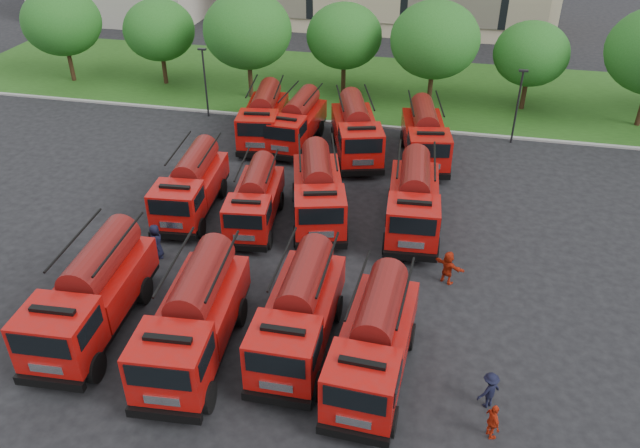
# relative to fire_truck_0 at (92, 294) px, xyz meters

# --- Properties ---
(ground) EXTENTS (140.00, 140.00, 0.00)m
(ground) POSITION_rel_fire_truck_0_xyz_m (6.05, 6.06, -1.81)
(ground) COLOR black
(ground) RESTS_ON ground
(lawn) EXTENTS (70.00, 16.00, 0.12)m
(lawn) POSITION_rel_fire_truck_0_xyz_m (6.05, 32.06, -1.75)
(lawn) COLOR #1C4312
(lawn) RESTS_ON ground
(curb) EXTENTS (70.00, 0.30, 0.14)m
(curb) POSITION_rel_fire_truck_0_xyz_m (6.05, 23.96, -1.74)
(curb) COLOR gray
(curb) RESTS_ON ground
(tree_0) EXTENTS (6.30, 6.30, 7.70)m
(tree_0) POSITION_rel_fire_truck_0_xyz_m (-17.95, 28.06, 3.21)
(tree_0) COLOR #382314
(tree_0) RESTS_ON ground
(tree_1) EXTENTS (5.71, 5.71, 6.98)m
(tree_1) POSITION_rel_fire_truck_0_xyz_m (-9.95, 29.06, 2.74)
(tree_1) COLOR #382314
(tree_1) RESTS_ON ground
(tree_2) EXTENTS (6.72, 6.72, 8.22)m
(tree_2) POSITION_rel_fire_truck_0_xyz_m (-1.95, 27.56, 3.55)
(tree_2) COLOR #382314
(tree_2) RESTS_ON ground
(tree_3) EXTENTS (5.88, 5.88, 7.19)m
(tree_3) POSITION_rel_fire_truck_0_xyz_m (5.05, 30.06, 2.88)
(tree_3) COLOR #382314
(tree_3) RESTS_ON ground
(tree_4) EXTENTS (6.55, 6.55, 8.01)m
(tree_4) POSITION_rel_fire_truck_0_xyz_m (12.05, 28.56, 3.41)
(tree_4) COLOR #382314
(tree_4) RESTS_ON ground
(tree_5) EXTENTS (5.46, 5.46, 6.68)m
(tree_5) POSITION_rel_fire_truck_0_xyz_m (19.05, 29.56, 2.54)
(tree_5) COLOR #382314
(tree_5) RESTS_ON ground
(lamp_post_0) EXTENTS (0.60, 0.25, 5.11)m
(lamp_post_0) POSITION_rel_fire_truck_0_xyz_m (-3.95, 23.26, 1.09)
(lamp_post_0) COLOR black
(lamp_post_0) RESTS_ON ground
(lamp_post_1) EXTENTS (0.60, 0.25, 5.11)m
(lamp_post_1) POSITION_rel_fire_truck_0_xyz_m (18.05, 23.26, 1.09)
(lamp_post_1) COLOR black
(lamp_post_1) RESTS_ON ground
(fire_truck_0) EXTENTS (3.27, 8.04, 3.59)m
(fire_truck_0) POSITION_rel_fire_truck_0_xyz_m (0.00, 0.00, 0.00)
(fire_truck_0) COLOR black
(fire_truck_0) RESTS_ON ground
(fire_truck_1) EXTENTS (3.36, 8.04, 3.57)m
(fire_truck_1) POSITION_rel_fire_truck_0_xyz_m (4.74, -0.52, -0.01)
(fire_truck_1) COLOR black
(fire_truck_1) RESTS_ON ground
(fire_truck_2) EXTENTS (2.81, 7.46, 3.38)m
(fire_truck_2) POSITION_rel_fire_truck_0_xyz_m (8.68, 0.83, -0.10)
(fire_truck_2) COLOR black
(fire_truck_2) RESTS_ON ground
(fire_truck_3) EXTENTS (2.96, 7.43, 3.33)m
(fire_truck_3) POSITION_rel_fire_truck_0_xyz_m (11.85, -0.18, -0.13)
(fire_truck_3) COLOR black
(fire_truck_3) RESTS_ON ground
(fire_truck_4) EXTENTS (3.10, 7.32, 3.25)m
(fire_truck_4) POSITION_rel_fire_truck_0_xyz_m (0.26, 10.04, -0.17)
(fire_truck_4) COLOR black
(fire_truck_4) RESTS_ON ground
(fire_truck_5) EXTENTS (3.02, 6.74, 2.97)m
(fire_truck_5) POSITION_rel_fire_truck_0_xyz_m (4.08, 9.56, -0.31)
(fire_truck_5) COLOR black
(fire_truck_5) RESTS_ON ground
(fire_truck_6) EXTENTS (4.39, 7.85, 3.39)m
(fire_truck_6) POSITION_rel_fire_truck_0_xyz_m (7.24, 10.78, -0.10)
(fire_truck_6) COLOR black
(fire_truck_6) RESTS_ON ground
(fire_truck_7) EXTENTS (3.14, 7.64, 3.40)m
(fire_truck_7) POSITION_rel_fire_truck_0_xyz_m (12.35, 10.94, -0.09)
(fire_truck_7) COLOR black
(fire_truck_7) RESTS_ON ground
(fire_truck_8) EXTENTS (3.51, 7.65, 3.36)m
(fire_truck_8) POSITION_rel_fire_truck_0_xyz_m (1.40, 20.10, -0.12)
(fire_truck_8) COLOR black
(fire_truck_8) RESTS_ON ground
(fire_truck_9) EXTENTS (2.93, 7.12, 3.17)m
(fire_truck_9) POSITION_rel_fire_truck_0_xyz_m (3.72, 19.93, -0.21)
(fire_truck_9) COLOR black
(fire_truck_9) RESTS_ON ground
(fire_truck_10) EXTENTS (4.62, 8.01, 3.46)m
(fire_truck_10) POSITION_rel_fire_truck_0_xyz_m (7.92, 19.05, -0.07)
(fire_truck_10) COLOR black
(fire_truck_10) RESTS_ON ground
(fire_truck_11) EXTENTS (3.70, 7.60, 3.31)m
(fire_truck_11) POSITION_rel_fire_truck_0_xyz_m (12.32, 19.43, -0.14)
(fire_truck_11) COLOR black
(fire_truck_11) RESTS_ON ground
(firefighter_0) EXTENTS (0.78, 0.67, 1.82)m
(firefighter_0) POSITION_rel_fire_truck_0_xyz_m (11.67, -0.80, -1.81)
(firefighter_0) COLOR #A7220C
(firefighter_0) RESTS_ON ground
(firefighter_1) EXTENTS (0.81, 0.53, 1.53)m
(firefighter_1) POSITION_rel_fire_truck_0_xyz_m (4.21, -3.68, -1.81)
(firefighter_1) COLOR #A7220C
(firefighter_1) RESTS_ON ground
(firefighter_2) EXTENTS (0.81, 1.01, 1.51)m
(firefighter_2) POSITION_rel_fire_truck_0_xyz_m (16.35, -2.31, -1.81)
(firefighter_2) COLOR #A7220C
(firefighter_2) RESTS_ON ground
(firefighter_3) EXTENTS (1.11, 1.06, 1.57)m
(firefighter_3) POSITION_rel_fire_truck_0_xyz_m (16.24, -0.88, -1.81)
(firefighter_3) COLOR black
(firefighter_3) RESTS_ON ground
(firefighter_4) EXTENTS (0.92, 1.07, 1.85)m
(firefighter_4) POSITION_rel_fire_truck_0_xyz_m (0.22, 5.41, -1.81)
(firefighter_4) COLOR black
(firefighter_4) RESTS_ON ground
(firefighter_5) EXTENTS (1.69, 1.39, 1.69)m
(firefighter_5) POSITION_rel_fire_truck_0_xyz_m (14.42, 6.42, -1.81)
(firefighter_5) COLOR #A7220C
(firefighter_5) RESTS_ON ground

